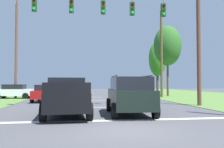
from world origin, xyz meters
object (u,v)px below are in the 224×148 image
Objects in this scene: distant_car_oncoming at (46,93)px; utility_pole_near_left at (16,49)px; pickup_truck at (67,97)px; suv_black at (130,95)px; tree_roadside_right at (167,46)px; tree_roadside_far_right at (157,59)px; utility_pole_mid_right at (161,52)px; distant_car_crossing_white at (14,91)px; overhead_signal_span at (102,38)px.

utility_pole_near_left is at bearing 127.74° from distant_car_oncoming.
suv_black reaches higher than pickup_truck.
tree_roadside_right is at bearing 54.52° from pickup_truck.
distant_car_oncoming is at bearing -142.80° from tree_roadside_far_right.
utility_pole_mid_right is 6.20m from tree_roadside_far_right.
distant_car_oncoming is at bearing 118.95° from suv_black.
utility_pole_mid_right is (10.29, 14.49, 4.26)m from pickup_truck.
utility_pole_mid_right reaches higher than pickup_truck.
pickup_truck is 0.73× the size of tree_roadside_far_right.
tree_roadside_far_right is at bearing 67.50° from suv_black.
distant_car_crossing_white is at bearing 112.31° from pickup_truck.
utility_pole_mid_right is at bearing -0.84° from distant_car_crossing_white.
pickup_truck is 0.50× the size of utility_pole_near_left.
suv_black is 1.11× the size of distant_car_crossing_white.
suv_black is 0.65× the size of tree_roadside_far_right.
utility_pole_mid_right is (6.98, 14.55, 4.17)m from suv_black.
tree_roadside_right reaches higher than overhead_signal_span.
suv_black is 22.60m from tree_roadside_far_right.
suv_black is at bearing -57.98° from utility_pole_near_left.
distant_car_crossing_white is 4.54m from utility_pole_near_left.
utility_pole_mid_right is at bearing -126.19° from tree_roadside_right.
utility_pole_near_left is at bearing -161.82° from tree_roadside_far_right.
utility_pole_mid_right is at bearing 20.34° from distant_car_oncoming.
suv_black is (3.31, -0.06, 0.09)m from pickup_truck.
distant_car_crossing_white is at bearing -162.12° from tree_roadside_far_right.
overhead_signal_span is 1.35× the size of utility_pole_near_left.
pickup_truck is at bearing -125.48° from tree_roadside_right.
tree_roadside_far_right reaches higher than pickup_truck.
utility_pole_near_left is at bearing 111.91° from pickup_truck.
tree_roadside_right is at bearing -89.81° from tree_roadside_far_right.
pickup_truck is 1.12× the size of suv_black.
suv_black is at bearing -76.04° from overhead_signal_span.
tree_roadside_right reaches higher than distant_car_crossing_white.
utility_pole_near_left is (-16.20, 0.19, 0.10)m from utility_pole_mid_right.
pickup_truck reaches higher than distant_car_crossing_white.
utility_pole_mid_right is 2.84m from tree_roadside_right.
overhead_signal_span reaches higher than suv_black.
distant_car_crossing_white is 19.25m from tree_roadside_far_right.
pickup_truck is 24.01m from tree_roadside_far_right.
utility_pole_near_left reaches higher than pickup_truck.
pickup_truck is (-2.27, -4.13, -3.83)m from overhead_signal_span.
distant_car_crossing_white is at bearing 179.16° from utility_pole_mid_right.
tree_roadside_far_right is (9.55, 16.37, 0.22)m from overhead_signal_span.
utility_pole_mid_right reaches higher than tree_roadside_far_right.
overhead_signal_span is 8.30m from distant_car_oncoming.
distant_car_oncoming is 0.50× the size of tree_roadside_right.
utility_pole_mid_right is at bearing 52.27° from overhead_signal_span.
distant_car_crossing_white is (-9.36, 14.79, -0.27)m from suv_black.
pickup_truck is at bearing -119.98° from tree_roadside_far_right.
tree_roadside_far_right is at bearing 59.73° from overhead_signal_span.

